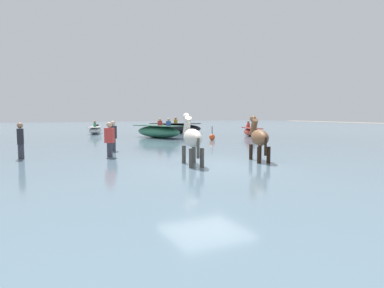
# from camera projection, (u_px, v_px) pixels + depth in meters

# --- Properties ---
(ground_plane) EXTENTS (120.00, 120.00, 0.00)m
(ground_plane) POSITION_uv_depth(u_px,v_px,m) (206.00, 177.00, 10.49)
(ground_plane) COLOR gray
(water_surface) EXTENTS (90.00, 90.00, 0.37)m
(water_surface) POSITION_uv_depth(u_px,v_px,m) (121.00, 144.00, 19.37)
(water_surface) COLOR slate
(water_surface) RESTS_ON ground
(horse_lead_pinto) EXTENTS (0.76, 1.81, 1.96)m
(horse_lead_pinto) POSITION_uv_depth(u_px,v_px,m) (192.00, 139.00, 10.45)
(horse_lead_pinto) COLOR beige
(horse_lead_pinto) RESTS_ON ground
(horse_trailing_bay) EXTENTS (0.90, 1.71, 1.87)m
(horse_trailing_bay) POSITION_uv_depth(u_px,v_px,m) (259.00, 139.00, 11.31)
(horse_trailing_bay) COLOR brown
(horse_trailing_bay) RESTS_ON ground
(boat_distant_west) EXTENTS (2.01, 2.99, 1.05)m
(boat_distant_west) POSITION_uv_depth(u_px,v_px,m) (252.00, 132.00, 23.87)
(boat_distant_west) COLOR #BC382D
(boat_distant_west) RESTS_ON water_surface
(boat_mid_outer) EXTENTS (1.76, 3.01, 1.01)m
(boat_mid_outer) POSITION_uv_depth(u_px,v_px,m) (95.00, 130.00, 26.57)
(boat_mid_outer) COLOR silver
(boat_mid_outer) RESTS_ON water_surface
(boat_far_offshore) EXTENTS (2.55, 4.10, 1.28)m
(boat_far_offshore) POSITION_uv_depth(u_px,v_px,m) (158.00, 131.00, 22.14)
(boat_far_offshore) COLOR #337556
(boat_far_offshore) RESTS_ON water_surface
(boat_far_inshore) EXTENTS (4.07, 3.54, 1.27)m
(boat_far_inshore) POSITION_uv_depth(u_px,v_px,m) (176.00, 128.00, 26.99)
(boat_far_inshore) COLOR black
(boat_far_inshore) RESTS_ON water_surface
(person_spectator_far) EXTENTS (0.35, 0.38, 1.63)m
(person_spectator_far) POSITION_uv_depth(u_px,v_px,m) (113.00, 139.00, 14.40)
(person_spectator_far) COLOR #383842
(person_spectator_far) RESTS_ON ground
(person_wading_mid) EXTENTS (0.22, 0.33, 1.63)m
(person_wading_mid) POSITION_uv_depth(u_px,v_px,m) (21.00, 144.00, 11.87)
(person_wading_mid) COLOR #383842
(person_wading_mid) RESTS_ON ground
(person_onlooker_left) EXTENTS (0.38, 0.35, 1.63)m
(person_onlooker_left) POSITION_uv_depth(u_px,v_px,m) (110.00, 143.00, 12.38)
(person_onlooker_left) COLOR #383842
(person_onlooker_left) RESTS_ON ground
(channel_buoy) EXTENTS (0.35, 0.35, 0.81)m
(channel_buoy) POSITION_uv_depth(u_px,v_px,m) (212.00, 137.00, 20.08)
(channel_buoy) COLOR #E54C1E
(channel_buoy) RESTS_ON water_surface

